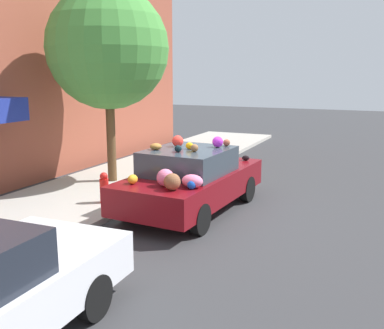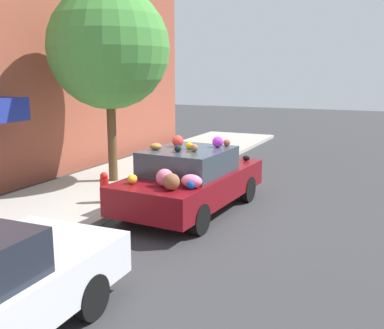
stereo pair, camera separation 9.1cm
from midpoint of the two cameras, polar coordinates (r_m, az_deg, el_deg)
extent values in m
plane|color=#38383A|center=(10.15, -0.63, -5.75)|extent=(60.00, 60.00, 0.00)
cube|color=#B2ADA3|center=(11.51, -12.89, -3.63)|extent=(24.00, 3.20, 0.13)
cube|color=#9E4C38|center=(12.63, -21.85, 11.56)|extent=(18.00, 0.30, 6.39)
cylinder|color=brown|center=(12.29, -9.92, 3.51)|extent=(0.24, 0.24, 2.41)
sphere|color=#47933D|center=(12.19, -10.31, 14.35)|extent=(3.17, 3.17, 3.17)
cylinder|color=red|center=(10.38, -10.79, -3.26)|extent=(0.20, 0.20, 0.55)
sphere|color=red|center=(10.30, -10.86, -1.46)|extent=(0.18, 0.18, 0.18)
cube|color=maroon|center=(9.92, 0.26, -2.56)|extent=(4.17, 2.04, 0.59)
cube|color=#333D47|center=(9.65, -0.19, 0.44)|extent=(1.92, 1.70, 0.52)
cylinder|color=black|center=(11.45, -0.49, -2.15)|extent=(0.62, 0.21, 0.61)
cylinder|color=black|center=(10.78, 7.33, -3.13)|extent=(0.62, 0.21, 0.61)
cylinder|color=black|center=(9.39, -7.89, -5.37)|extent=(0.62, 0.21, 0.61)
cylinder|color=black|center=(8.56, 1.27, -6.96)|extent=(0.62, 0.21, 0.61)
ellipsoid|color=#954D35|center=(10.03, 4.69, 2.78)|extent=(0.16, 0.17, 0.15)
ellipsoid|color=white|center=(10.83, 0.01, 0.61)|extent=(0.20, 0.24, 0.13)
sphere|color=blue|center=(10.87, 4.33, 0.74)|extent=(0.18, 0.18, 0.18)
sphere|color=orange|center=(10.47, 4.38, 0.63)|extent=(0.40, 0.40, 0.29)
ellipsoid|color=pink|center=(8.45, 0.26, -2.13)|extent=(0.34, 0.45, 0.25)
sphere|color=#B22CC2|center=(9.84, 3.55, 2.88)|extent=(0.33, 0.33, 0.24)
sphere|color=pink|center=(8.56, -3.18, -1.67)|extent=(0.37, 0.37, 0.34)
sphere|color=blue|center=(8.35, 0.19, -2.57)|extent=(0.25, 0.25, 0.18)
ellipsoid|color=yellow|center=(10.64, 3.78, 0.45)|extent=(0.19, 0.19, 0.16)
ellipsoid|color=gold|center=(8.83, -7.31, -1.85)|extent=(0.27, 0.22, 0.19)
ellipsoid|color=black|center=(11.14, 7.12, 0.81)|extent=(0.17, 0.21, 0.13)
sphere|color=black|center=(10.98, 0.13, 0.98)|extent=(0.30, 0.30, 0.21)
ellipsoid|color=blue|center=(10.86, 1.68, 0.65)|extent=(0.18, 0.18, 0.14)
sphere|color=brown|center=(9.27, 0.57, 2.12)|extent=(0.19, 0.19, 0.16)
ellipsoid|color=purple|center=(10.64, 1.35, 0.76)|extent=(0.41, 0.38, 0.26)
ellipsoid|color=#936129|center=(9.56, -4.35, 2.31)|extent=(0.32, 0.32, 0.14)
ellipsoid|color=#F6A512|center=(9.59, -0.06, 2.39)|extent=(0.17, 0.20, 0.15)
sphere|color=black|center=(9.23, -1.53, 2.03)|extent=(0.18, 0.18, 0.15)
sphere|color=red|center=(9.91, -1.55, 2.99)|extent=(0.33, 0.33, 0.25)
ellipsoid|color=white|center=(10.92, 0.87, 1.09)|extent=(0.35, 0.41, 0.28)
sphere|color=brown|center=(8.27, -2.33, -2.21)|extent=(0.34, 0.34, 0.32)
cylinder|color=black|center=(5.95, -12.29, -16.09)|extent=(0.59, 0.20, 0.59)
camera|label=1|loc=(0.05, -89.74, 0.05)|focal=42.00mm
camera|label=2|loc=(0.05, 90.26, -0.05)|focal=42.00mm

